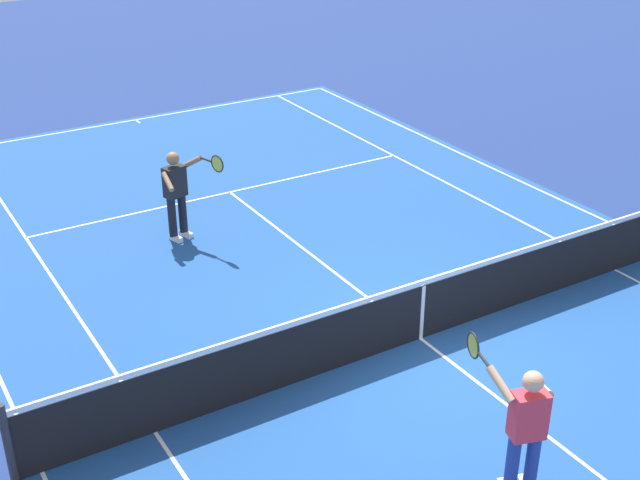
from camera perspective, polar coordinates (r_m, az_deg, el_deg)
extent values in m
plane|color=navy|center=(12.56, 6.75, -6.59)|extent=(60.00, 60.00, 0.00)
cube|color=#1E4C93|center=(12.56, 6.75, -6.59)|extent=(24.20, 11.40, 0.00)
cube|color=white|center=(22.24, -12.30, 7.91)|extent=(0.05, 11.00, 0.01)
cube|color=white|center=(10.70, -18.22, -14.60)|extent=(23.80, 0.05, 0.01)
cube|color=white|center=(15.15, 19.22, -1.88)|extent=(23.80, 0.05, 0.01)
cube|color=white|center=(10.94, -11.06, -12.56)|extent=(23.80, 0.05, 0.01)
cube|color=white|center=(17.43, -6.09, 3.23)|extent=(0.05, 8.22, 0.01)
cube|color=white|center=(12.56, 6.76, -6.57)|extent=(12.80, 0.05, 0.01)
cube|color=white|center=(22.10, -12.17, 7.81)|extent=(0.30, 0.05, 0.01)
cylinder|color=#2D2D33|center=(10.34, -20.28, -12.76)|extent=(0.10, 0.10, 1.08)
cube|color=black|center=(12.33, 6.86, -4.87)|extent=(0.02, 11.60, 0.88)
cube|color=white|center=(12.08, 6.99, -2.80)|extent=(0.04, 11.60, 0.06)
cube|color=white|center=(12.33, 6.86, -4.87)|extent=(0.04, 0.06, 0.88)
cylinder|color=black|center=(15.37, -9.92, 1.53)|extent=(0.15, 0.15, 0.74)
cube|color=white|center=(15.49, -9.67, 0.11)|extent=(0.30, 0.19, 0.09)
cylinder|color=black|center=(15.50, -9.24, 1.81)|extent=(0.15, 0.15, 0.74)
cube|color=white|center=(15.63, -8.99, 0.40)|extent=(0.30, 0.19, 0.09)
cube|color=black|center=(15.18, -9.76, 3.90)|extent=(0.34, 0.43, 0.56)
sphere|color=#9E704C|center=(15.02, -9.88, 5.44)|extent=(0.23, 0.23, 0.23)
cylinder|color=#9E704C|center=(14.84, -10.21, 3.89)|extent=(0.41, 0.11, 0.26)
cylinder|color=#9E704C|center=(15.09, -8.61, 5.20)|extent=(0.39, 0.32, 0.30)
cylinder|color=#232326|center=(14.86, -7.68, 5.38)|extent=(0.28, 0.11, 0.04)
torus|color=#232326|center=(14.65, -6.93, 5.12)|extent=(0.31, 0.11, 0.31)
cylinder|color=#C6D84C|center=(14.65, -6.93, 5.12)|extent=(0.26, 0.08, 0.27)
cylinder|color=navy|center=(9.94, 14.09, -14.21)|extent=(0.15, 0.15, 0.74)
cylinder|color=navy|center=(9.84, 12.81, -14.51)|extent=(0.15, 0.15, 0.74)
cube|color=#E03342|center=(9.49, 13.87, -11.37)|extent=(0.34, 0.43, 0.56)
sphere|color=#DBAA84|center=(9.24, 14.16, -9.22)|extent=(0.23, 0.23, 0.23)
cylinder|color=#DBAA84|center=(9.65, 14.98, -9.83)|extent=(0.38, 0.31, 0.26)
cylinder|color=#DBAA84|center=(9.31, 12.05, -9.46)|extent=(0.42, 0.10, 0.30)
cylinder|color=#232326|center=(9.45, 10.97, -7.92)|extent=(0.28, 0.12, 0.04)
torus|color=#232326|center=(9.67, 10.27, -7.00)|extent=(0.31, 0.12, 0.31)
cylinder|color=#C6D84C|center=(9.67, 10.27, -7.00)|extent=(0.26, 0.09, 0.27)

